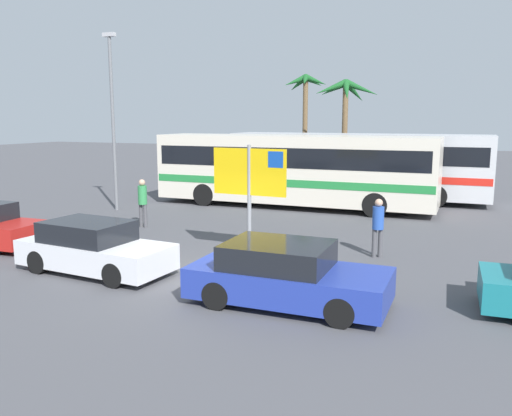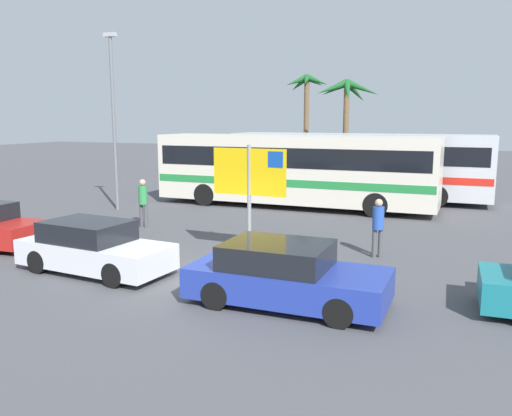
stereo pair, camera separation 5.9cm
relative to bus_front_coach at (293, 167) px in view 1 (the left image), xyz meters
name	(u,v)px [view 1 (the left image)]	position (x,y,z in m)	size (l,w,h in m)	color
ground	(208,279)	(1.43, -10.98, -1.78)	(120.00, 120.00, 0.00)	#4C4C51
bus_front_coach	(293,167)	(0.00, 0.00, 0.00)	(12.39, 2.56, 3.17)	silver
bus_rear_coach	(356,163)	(2.09, 3.46, 0.00)	(12.39, 2.56, 3.17)	silver
ferry_sign	(251,176)	(1.66, -8.75, 0.54)	(2.20, 0.16, 3.20)	gray
car_white	(93,248)	(-1.54, -11.58, -1.15)	(4.19, 1.99, 1.32)	silver
car_blue	(286,275)	(3.80, -11.95, -1.15)	(4.19, 1.89, 1.32)	#23389E
pedestrian_crossing_lot	(378,223)	(4.96, -7.31, -0.79)	(0.32, 0.32, 1.68)	#4C4C51
pedestrian_by_bus	(143,199)	(-3.62, -6.30, -0.74)	(0.32, 0.32, 1.76)	#4C4C51
lamp_post_left_side	(113,116)	(-6.81, -3.61, 2.24)	(0.56, 0.20, 7.39)	slate
palm_tree_seaside	(305,97)	(-2.71, 10.64, 3.49)	(2.90, 2.96, 6.68)	brown
palm_tree_inland	(345,101)	(0.46, 7.96, 3.09)	(3.68, 3.47, 6.11)	brown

